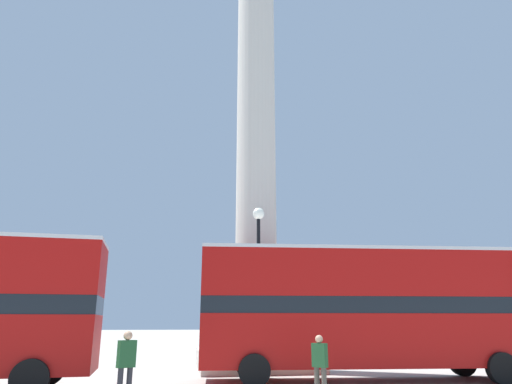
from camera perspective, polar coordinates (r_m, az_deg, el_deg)
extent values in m
plane|color=#ADA89E|center=(20.74, 0.00, -21.30)|extent=(200.00, 200.00, 0.00)
cube|color=beige|center=(20.71, 0.00, -20.20)|extent=(4.91, 4.91, 0.80)
cube|color=beige|center=(20.66, 0.00, -17.98)|extent=(3.53, 3.53, 0.80)
cube|color=beige|center=(20.65, 0.00, -15.75)|extent=(2.16, 2.16, 0.80)
cylinder|color=beige|center=(22.96, 0.00, 10.05)|extent=(1.88, 1.88, 19.19)
cylinder|color=black|center=(16.85, -24.51, -19.51)|extent=(1.02, 0.36, 1.00)
cylinder|color=black|center=(14.45, -26.41, -20.13)|extent=(1.02, 0.36, 1.00)
cube|color=#A80F0C|center=(17.09, 13.68, -17.47)|extent=(11.66, 3.43, 1.72)
cube|color=black|center=(17.09, 13.42, -13.67)|extent=(11.66, 3.38, 0.55)
cube|color=#A80F0C|center=(17.16, 13.19, -10.13)|extent=(11.66, 3.43, 1.58)
cube|color=silver|center=(17.26, 13.02, -7.33)|extent=(11.66, 3.43, 0.12)
cylinder|color=black|center=(19.85, 24.40, -18.77)|extent=(1.02, 0.38, 1.00)
cylinder|color=black|center=(17.70, 28.39, -18.82)|extent=(1.02, 0.38, 1.00)
cylinder|color=black|center=(17.61, -0.89, -20.63)|extent=(1.02, 0.38, 1.00)
cylinder|color=black|center=(15.15, -0.22, -21.40)|extent=(1.02, 0.38, 1.00)
cube|color=beige|center=(24.01, -26.79, -16.04)|extent=(4.64, 4.15, 2.43)
ellipsoid|color=brown|center=(24.09, -25.94, -9.31)|extent=(2.38, 1.90, 1.06)
cone|color=brown|center=(23.47, -23.93, -8.23)|extent=(1.18, 0.98, 1.12)
cylinder|color=brown|center=(24.20, -25.66, -7.01)|extent=(0.36, 0.36, 0.90)
sphere|color=brown|center=(24.28, -25.49, -5.64)|extent=(0.28, 0.28, 0.28)
cylinder|color=brown|center=(23.79, -24.54, -12.04)|extent=(0.20, 0.20, 1.10)
cylinder|color=brown|center=(23.35, -25.49, -11.89)|extent=(0.20, 0.20, 1.10)
cylinder|color=brown|center=(24.70, -26.98, -11.85)|extent=(0.20, 0.20, 1.10)
cylinder|color=brown|center=(24.28, -27.93, -11.69)|extent=(0.20, 0.20, 1.10)
cylinder|color=black|center=(17.82, 0.34, -21.54)|extent=(0.31, 0.31, 0.40)
cylinder|color=black|center=(17.76, 0.33, -12.73)|extent=(0.14, 0.14, 5.87)
sphere|color=white|center=(18.21, 0.31, -2.73)|extent=(0.46, 0.46, 0.46)
cube|color=#1E4C28|center=(12.73, -15.87, -18.88)|extent=(0.48, 0.39, 0.66)
sphere|color=tan|center=(12.71, -15.71, -16.89)|extent=(0.23, 0.23, 0.23)
cylinder|color=#4C473D|center=(13.25, 7.64, -22.55)|extent=(0.14, 0.14, 0.78)
cylinder|color=#4C473D|center=(13.13, 8.53, -22.58)|extent=(0.14, 0.14, 0.78)
cube|color=#1E4C28|center=(13.13, 7.96, -19.54)|extent=(0.40, 0.43, 0.62)
sphere|color=tan|center=(13.11, 7.89, -17.74)|extent=(0.21, 0.21, 0.21)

